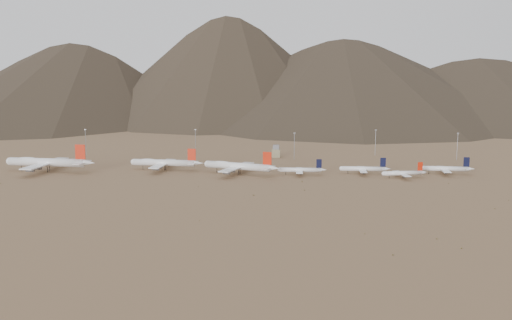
# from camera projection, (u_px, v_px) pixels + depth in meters

# --- Properties ---
(ground) EXTENTS (3000.00, 3000.00, 0.00)m
(ground) POSITION_uv_depth(u_px,v_px,m) (230.00, 180.00, 437.28)
(ground) COLOR #9B7650
(ground) RESTS_ON ground
(mountain_ridge) EXTENTS (4400.00, 1000.00, 300.00)m
(mountain_ridge) POSITION_uv_depth(u_px,v_px,m) (279.00, 41.00, 1300.24)
(mountain_ridge) COLOR #433528
(mountain_ridge) RESTS_ON ground
(widebody_west) EXTENTS (78.98, 60.97, 23.46)m
(widebody_west) POSITION_uv_depth(u_px,v_px,m) (47.00, 162.00, 472.59)
(widebody_west) COLOR white
(widebody_west) RESTS_ON ground
(widebody_centre) EXTENTS (63.47, 48.92, 18.85)m
(widebody_centre) POSITION_uv_depth(u_px,v_px,m) (164.00, 163.00, 479.96)
(widebody_centre) COLOR white
(widebody_centre) RESTS_ON ground
(widebody_east) EXTENTS (63.98, 50.93, 19.74)m
(widebody_east) POSITION_uv_depth(u_px,v_px,m) (238.00, 166.00, 460.97)
(widebody_east) COLOR white
(widebody_east) RESTS_ON ground
(narrowbody_a) EXTENTS (39.46, 28.17, 13.02)m
(narrowbody_a) POSITION_uv_depth(u_px,v_px,m) (301.00, 170.00, 458.45)
(narrowbody_a) COLOR white
(narrowbody_a) RESTS_ON ground
(narrowbody_b) EXTENTS (41.47, 29.57, 13.68)m
(narrowbody_b) POSITION_uv_depth(u_px,v_px,m) (364.00, 169.00, 462.08)
(narrowbody_b) COLOR white
(narrowbody_b) RESTS_ON ground
(narrowbody_c) EXTENTS (36.69, 26.96, 12.29)m
(narrowbody_c) POSITION_uv_depth(u_px,v_px,m) (404.00, 173.00, 445.53)
(narrowbody_c) COLOR white
(narrowbody_c) RESTS_ON ground
(narrowbody_d) EXTENTS (43.29, 31.04, 14.28)m
(narrowbody_d) POSITION_uv_depth(u_px,v_px,m) (446.00, 169.00, 461.54)
(narrowbody_d) COLOR white
(narrowbody_d) RESTS_ON ground
(control_tower) EXTENTS (8.00, 8.00, 12.00)m
(control_tower) POSITION_uv_depth(u_px,v_px,m) (276.00, 152.00, 552.27)
(control_tower) COLOR gray
(control_tower) RESTS_ON ground
(mast_far_west) EXTENTS (2.00, 0.60, 25.70)m
(mast_far_west) POSITION_uv_depth(u_px,v_px,m) (86.00, 141.00, 567.33)
(mast_far_west) COLOR gray
(mast_far_west) RESTS_ON ground
(mast_west) EXTENTS (2.00, 0.60, 25.70)m
(mast_west) POSITION_uv_depth(u_px,v_px,m) (195.00, 141.00, 567.22)
(mast_west) COLOR gray
(mast_west) RESTS_ON ground
(mast_centre) EXTENTS (2.00, 0.60, 25.70)m
(mast_centre) POSITION_uv_depth(u_px,v_px,m) (294.00, 145.00, 535.98)
(mast_centre) COLOR gray
(mast_centre) RESTS_ON ground
(mast_east) EXTENTS (2.00, 0.60, 25.70)m
(mast_east) POSITION_uv_depth(u_px,v_px,m) (375.00, 141.00, 563.22)
(mast_east) COLOR gray
(mast_east) RESTS_ON ground
(mast_far_east) EXTENTS (2.00, 0.60, 25.70)m
(mast_far_east) POSITION_uv_depth(u_px,v_px,m) (457.00, 145.00, 535.15)
(mast_far_east) COLOR gray
(mast_far_east) RESTS_ON ground
(desert_scrub) EXTENTS (446.19, 177.67, 0.90)m
(desert_scrub) POSITION_uv_depth(u_px,v_px,m) (321.00, 201.00, 366.80)
(desert_scrub) COLOR brown
(desert_scrub) RESTS_ON ground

